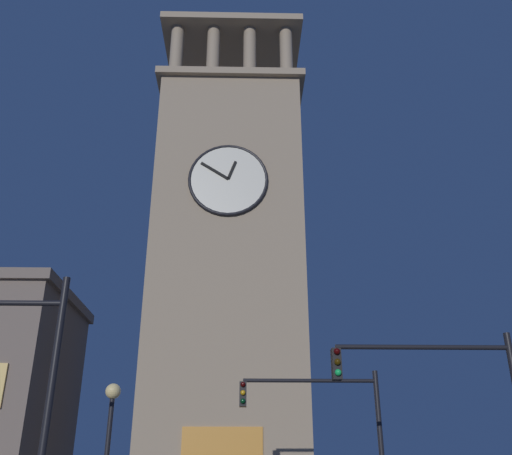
% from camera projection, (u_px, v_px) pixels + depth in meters
% --- Properties ---
extents(clocktower, '(7.80, 7.92, 27.79)m').
position_uv_depth(clocktower, '(228.00, 281.00, 28.90)').
color(clocktower, gray).
rests_on(clocktower, ground_plane).
extents(traffic_signal_near, '(4.39, 0.41, 5.24)m').
position_uv_depth(traffic_signal_near, '(330.00, 424.00, 17.40)').
color(traffic_signal_near, black).
rests_on(traffic_signal_near, ground_plane).
extents(traffic_signal_far, '(4.48, 0.41, 5.41)m').
position_uv_depth(traffic_signal_far, '(456.00, 404.00, 13.42)').
color(traffic_signal_far, black).
rests_on(traffic_signal_far, ground_plane).
extents(street_lamp, '(0.44, 0.44, 4.64)m').
position_uv_depth(street_lamp, '(109.00, 433.00, 16.03)').
color(street_lamp, black).
rests_on(street_lamp, ground_plane).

